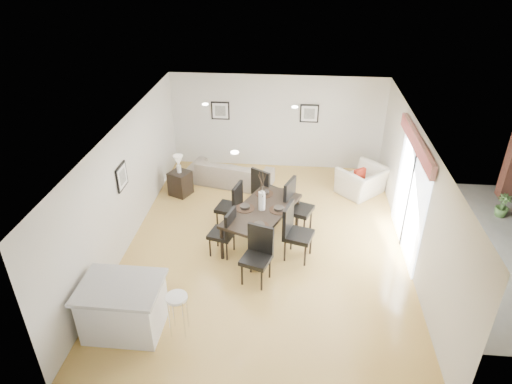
# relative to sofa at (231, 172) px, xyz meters

# --- Properties ---
(ground) EXTENTS (8.00, 8.00, 0.00)m
(ground) POSITION_rel_sofa_xyz_m (1.17, -2.77, -0.33)
(ground) COLOR tan
(ground) RESTS_ON ground
(wall_back) EXTENTS (6.00, 0.04, 2.70)m
(wall_back) POSITION_rel_sofa_xyz_m (1.17, 1.23, 1.02)
(wall_back) COLOR beige
(wall_back) RESTS_ON ground
(wall_front) EXTENTS (6.00, 0.04, 2.70)m
(wall_front) POSITION_rel_sofa_xyz_m (1.17, -6.77, 1.02)
(wall_front) COLOR beige
(wall_front) RESTS_ON ground
(wall_left) EXTENTS (0.04, 8.00, 2.70)m
(wall_left) POSITION_rel_sofa_xyz_m (-1.83, -2.77, 1.02)
(wall_left) COLOR beige
(wall_left) RESTS_ON ground
(wall_right) EXTENTS (0.04, 8.00, 2.70)m
(wall_right) POSITION_rel_sofa_xyz_m (4.17, -2.77, 1.02)
(wall_right) COLOR beige
(wall_right) RESTS_ON ground
(ceiling) EXTENTS (6.00, 8.00, 0.02)m
(ceiling) POSITION_rel_sofa_xyz_m (1.17, -2.77, 2.37)
(ceiling) COLOR white
(ceiling) RESTS_ON wall_back
(sofa) EXTENTS (2.41, 1.38, 0.66)m
(sofa) POSITION_rel_sofa_xyz_m (0.00, 0.00, 0.00)
(sofa) COLOR gray
(sofa) RESTS_ON ground
(armchair) EXTENTS (1.51, 1.50, 0.74)m
(armchair) POSITION_rel_sofa_xyz_m (3.51, -0.23, 0.04)
(armchair) COLOR beige
(armchair) RESTS_ON ground
(courtyard_plant_b) EXTENTS (0.37, 0.37, 0.59)m
(courtyard_plant_b) POSITION_rel_sofa_xyz_m (6.77, -1.07, -0.04)
(courtyard_plant_b) COLOR #3E5E28
(courtyard_plant_b) RESTS_ON ground
(dining_table) EXTENTS (1.72, 2.25, 0.84)m
(dining_table) POSITION_rel_sofa_xyz_m (1.07, -2.65, 0.42)
(dining_table) COLOR black
(dining_table) RESTS_ON ground
(dining_chair_wnear) EXTENTS (0.60, 0.60, 1.10)m
(dining_chair_wnear) POSITION_rel_sofa_xyz_m (0.35, -3.18, 0.28)
(dining_chair_wnear) COLOR black
(dining_chair_wnear) RESTS_ON ground
(dining_chair_wfar) EXTENTS (0.63, 0.63, 1.16)m
(dining_chair_wfar) POSITION_rel_sofa_xyz_m (0.36, -2.17, 0.32)
(dining_chair_wfar) COLOR black
(dining_chair_wfar) RESTS_ON ground
(dining_chair_enear) EXTENTS (0.69, 0.69, 1.24)m
(dining_chair_enear) POSITION_rel_sofa_xyz_m (1.77, -3.13, 0.36)
(dining_chair_enear) COLOR black
(dining_chair_enear) RESTS_ON ground
(dining_chair_efar) EXTENTS (0.73, 0.73, 1.25)m
(dining_chair_efar) POSITION_rel_sofa_xyz_m (1.77, -2.11, 0.37)
(dining_chair_efar) COLOR black
(dining_chair_efar) RESTS_ON ground
(dining_chair_head) EXTENTS (0.66, 0.66, 1.17)m
(dining_chair_head) POSITION_rel_sofa_xyz_m (1.10, -3.90, 0.32)
(dining_chair_head) COLOR black
(dining_chair_head) RESTS_ON ground
(dining_chair_foot) EXTENTS (0.74, 0.74, 1.19)m
(dining_chair_foot) POSITION_rel_sofa_xyz_m (1.01, -1.39, 0.33)
(dining_chair_foot) COLOR black
(dining_chair_foot) RESTS_ON ground
(vase) EXTENTS (1.15, 1.76, 0.89)m
(vase) POSITION_rel_sofa_xyz_m (1.07, -2.65, 0.87)
(vase) COLOR white
(vase) RESTS_ON dining_table
(coffee_table) EXTENTS (0.99, 0.63, 0.38)m
(coffee_table) POSITION_rel_sofa_xyz_m (1.25, -1.12, -0.14)
(coffee_table) COLOR black
(coffee_table) RESTS_ON ground
(side_table) EXTENTS (0.64, 0.64, 0.64)m
(side_table) POSITION_rel_sofa_xyz_m (-1.23, -0.73, -0.01)
(side_table) COLOR black
(side_table) RESTS_ON ground
(table_lamp) EXTENTS (0.25, 0.25, 0.47)m
(table_lamp) POSITION_rel_sofa_xyz_m (-1.23, -0.73, 0.62)
(table_lamp) COLOR white
(table_lamp) RESTS_ON side_table
(cushion) EXTENTS (0.33, 0.28, 0.33)m
(cushion) POSITION_rel_sofa_xyz_m (3.41, -0.33, 0.26)
(cushion) COLOR #A72615
(cushion) RESTS_ON armchair
(kitchen_island) EXTENTS (1.37, 1.06, 0.96)m
(kitchen_island) POSITION_rel_sofa_xyz_m (-1.06, -5.44, 0.15)
(kitchen_island) COLOR white
(kitchen_island) RESTS_ON ground
(bar_stool) EXTENTS (0.37, 0.37, 0.80)m
(bar_stool) POSITION_rel_sofa_xyz_m (-0.12, -5.44, 0.36)
(bar_stool) COLOR white
(bar_stool) RESTS_ON ground
(framed_print_back_left) EXTENTS (0.52, 0.04, 0.52)m
(framed_print_back_left) POSITION_rel_sofa_xyz_m (-0.43, 1.20, 1.32)
(framed_print_back_left) COLOR black
(framed_print_back_left) RESTS_ON wall_back
(framed_print_back_right) EXTENTS (0.52, 0.04, 0.52)m
(framed_print_back_right) POSITION_rel_sofa_xyz_m (2.07, 1.20, 1.32)
(framed_print_back_right) COLOR black
(framed_print_back_right) RESTS_ON wall_back
(framed_print_left_wall) EXTENTS (0.04, 0.52, 0.52)m
(framed_print_left_wall) POSITION_rel_sofa_xyz_m (-1.80, -2.97, 1.32)
(framed_print_left_wall) COLOR black
(framed_print_left_wall) RESTS_ON wall_left
(sliding_door) EXTENTS (0.12, 2.70, 2.57)m
(sliding_door) POSITION_rel_sofa_xyz_m (4.13, -2.47, 1.33)
(sliding_door) COLOR white
(sliding_door) RESTS_ON wall_right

